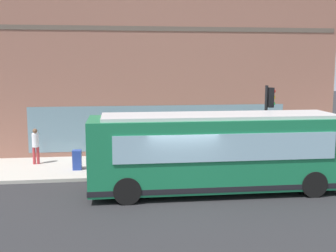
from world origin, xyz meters
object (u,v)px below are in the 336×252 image
city_bus_nearside (218,153)px  pedestrian_near_hydrant (300,145)px  pedestrian_by_light_pole (149,151)px  newspaper_vending_box (77,160)px  traffic_light_near_corner (269,111)px  fire_hydrant (189,160)px  pedestrian_walking_along_curb (36,144)px

city_bus_nearside → pedestrian_near_hydrant: size_ratio=6.16×
pedestrian_by_light_pole → newspaper_vending_box: 3.42m
pedestrian_near_hydrant → city_bus_nearside: bearing=124.1°
city_bus_nearside → newspaper_vending_box: (3.64, 5.74, -0.95)m
city_bus_nearside → traffic_light_near_corner: bearing=-49.3°
city_bus_nearside → newspaper_vending_box: 6.86m
traffic_light_near_corner → pedestrian_near_hydrant: traffic_light_near_corner is taller
traffic_light_near_corner → pedestrian_near_hydrant: 2.72m
newspaper_vending_box → city_bus_nearside: bearing=-122.3°
city_bus_nearside → fire_hydrant: 3.56m
city_bus_nearside → pedestrian_near_hydrant: bearing=-55.9°
traffic_light_near_corner → newspaper_vending_box: traffic_light_near_corner is taller
traffic_light_near_corner → fire_hydrant: size_ratio=5.25×
traffic_light_near_corner → newspaper_vending_box: 9.07m
pedestrian_by_light_pole → newspaper_vending_box: (0.97, 3.24, -0.54)m
pedestrian_near_hydrant → newspaper_vending_box: 10.65m
city_bus_nearside → pedestrian_by_light_pole: city_bus_nearside is taller
city_bus_nearside → pedestrian_walking_along_curb: (4.97, 7.82, -0.39)m
newspaper_vending_box → pedestrian_walking_along_curb: bearing=57.3°
fire_hydrant → pedestrian_near_hydrant: pedestrian_near_hydrant is taller
traffic_light_near_corner → newspaper_vending_box: bearing=83.0°
pedestrian_walking_along_curb → traffic_light_near_corner: bearing=-102.6°
traffic_light_near_corner → fire_hydrant: (0.80, 3.52, -2.35)m
city_bus_nearside → fire_hydrant: (3.36, 0.54, -1.04)m
pedestrian_by_light_pole → pedestrian_near_hydrant: (0.64, -7.40, -0.06)m
fire_hydrant → pedestrian_walking_along_curb: pedestrian_walking_along_curb is taller
city_bus_nearside → fire_hydrant: size_ratio=13.59×
traffic_light_near_corner → pedestrian_walking_along_curb: bearing=77.4°
pedestrian_near_hydrant → newspaper_vending_box: (0.32, 10.64, -0.48)m
city_bus_nearside → traffic_light_near_corner: size_ratio=2.59×
city_bus_nearside → pedestrian_by_light_pole: size_ratio=5.82×
city_bus_nearside → pedestrian_near_hydrant: 5.93m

